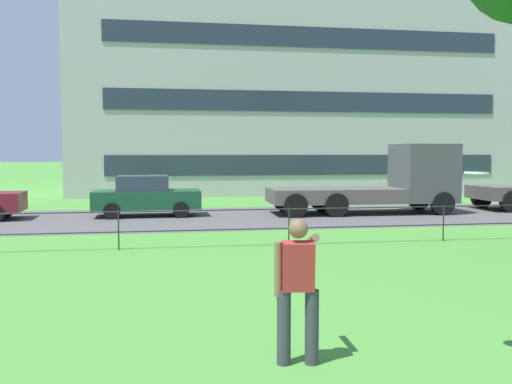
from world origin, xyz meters
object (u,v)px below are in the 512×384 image
flatbed_truck_center (388,183)px  apartment_building_background (284,80)px  person_thrower (298,286)px  car_dark_green_left (146,196)px  frisbee (476,173)px

flatbed_truck_center → apartment_building_background: 16.30m
person_thrower → car_dark_green_left: bearing=97.8°
frisbee → car_dark_green_left: 16.42m
person_thrower → flatbed_truck_center: bearing=64.0°
frisbee → apartment_building_background: 31.28m
person_thrower → flatbed_truck_center: (7.36, 15.12, 0.32)m
frisbee → apartment_building_background: size_ratio=0.01×
frisbee → apartment_building_background: apartment_building_background is taller
flatbed_truck_center → apartment_building_background: (-0.94, 15.17, 5.89)m
car_dark_green_left → frisbee: bearing=-75.4°
person_thrower → apartment_building_background: 31.58m
flatbed_truck_center → car_dark_green_left: bearing=177.4°
frisbee → car_dark_green_left: (-4.13, 15.83, -1.41)m
flatbed_truck_center → apartment_building_background: apartment_building_background is taller
frisbee → flatbed_truck_center: (5.37, 15.40, -0.97)m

